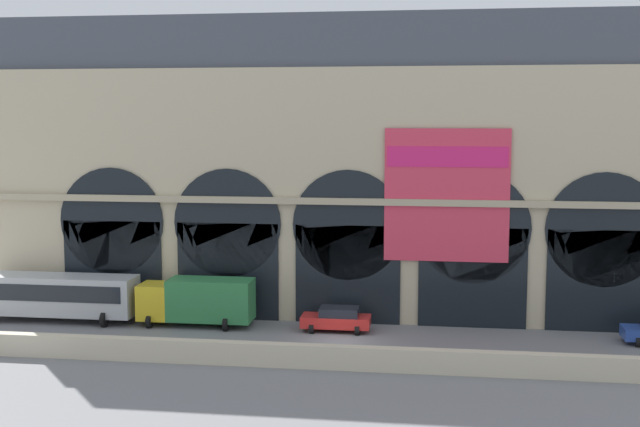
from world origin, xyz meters
name	(u,v)px	position (x,y,z in m)	size (l,w,h in m)	color
ground_plane	(339,343)	(0.00, 0.00, 0.00)	(200.00, 200.00, 0.00)	slate
quay_parapet_wall	(327,357)	(0.00, -5.17, 0.65)	(90.00, 0.70, 1.29)	beige
station_building	(352,173)	(0.04, 7.04, 9.86)	(50.34, 4.51, 20.40)	#BCAD8C
bus_west	(55,295)	(-19.44, 2.75, 1.78)	(11.00, 3.25, 3.10)	#ADB2B7
box_truck_midwest	(198,300)	(-9.64, 2.85, 1.70)	(7.50, 2.91, 3.12)	gold
car_center	(337,319)	(-0.45, 2.73, 0.80)	(4.40, 2.22, 1.55)	red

